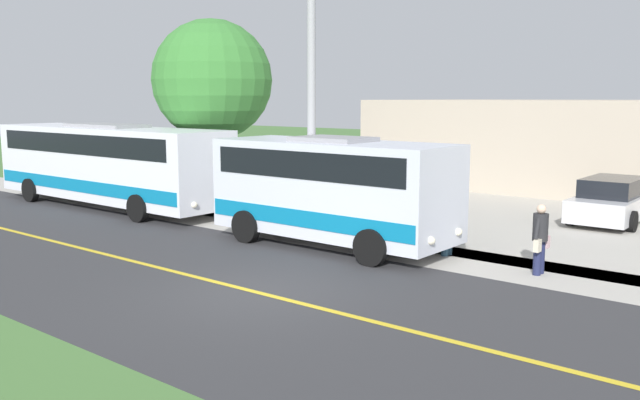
# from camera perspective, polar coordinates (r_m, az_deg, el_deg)

# --- Properties ---
(ground_plane) EXTENTS (120.00, 120.00, 0.00)m
(ground_plane) POSITION_cam_1_polar(r_m,az_deg,el_deg) (14.03, -5.32, -7.80)
(ground_plane) COLOR #477238
(road_surface) EXTENTS (8.00, 100.00, 0.01)m
(road_surface) POSITION_cam_1_polar(r_m,az_deg,el_deg) (14.03, -5.32, -7.79)
(road_surface) COLOR #333335
(road_surface) RESTS_ON ground
(sidewalk) EXTENTS (2.40, 100.00, 0.01)m
(sidewalk) POSITION_cam_1_polar(r_m,az_deg,el_deg) (17.99, 6.36, -4.13)
(sidewalk) COLOR #B2ADA3
(sidewalk) RESTS_ON ground
(parking_lot_surface) EXTENTS (14.00, 36.00, 0.01)m
(parking_lot_surface) POSITION_cam_1_polar(r_m,az_deg,el_deg) (23.25, 22.40, -1.82)
(parking_lot_surface) COLOR #B2ADA3
(parking_lot_surface) RESTS_ON ground
(road_centre_line) EXTENTS (0.16, 100.00, 0.00)m
(road_centre_line) POSITION_cam_1_polar(r_m,az_deg,el_deg) (14.03, -5.32, -7.77)
(road_centre_line) COLOR gold
(road_centre_line) RESTS_ON ground
(shuttle_bus_front) EXTENTS (2.67, 6.87, 2.94)m
(shuttle_bus_front) POSITION_cam_1_polar(r_m,az_deg,el_deg) (18.04, 1.10, 1.16)
(shuttle_bus_front) COLOR silver
(shuttle_bus_front) RESTS_ON ground
(transit_bus_rear) EXTENTS (2.72, 11.07, 3.03)m
(transit_bus_rear) POSITION_cam_1_polar(r_m,az_deg,el_deg) (25.73, -17.44, 3.13)
(transit_bus_rear) COLOR white
(transit_bus_rear) RESTS_ON ground
(pedestrian_with_bags) EXTENTS (0.72, 0.34, 1.61)m
(pedestrian_with_bags) POSITION_cam_1_polar(r_m,az_deg,el_deg) (15.97, 18.09, -3.01)
(pedestrian_with_bags) COLOR #1E2347
(pedestrian_with_bags) RESTS_ON ground
(pedestrian_waiting) EXTENTS (0.72, 0.34, 1.68)m
(pedestrian_waiting) POSITION_cam_1_polar(r_m,az_deg,el_deg) (17.31, 10.73, -1.70)
(pedestrian_waiting) COLOR #335972
(pedestrian_waiting) RESTS_ON ground
(street_light_pole) EXTENTS (1.97, 0.24, 7.97)m
(street_light_pole) POSITION_cam_1_polar(r_m,az_deg,el_deg) (18.90, -0.98, 9.95)
(street_light_pole) COLOR #9E9EA3
(street_light_pole) RESTS_ON ground
(parked_car_near) EXTENTS (4.42, 2.06, 1.45)m
(parked_car_near) POSITION_cam_1_polar(r_m,az_deg,el_deg) (23.52, 23.53, -0.08)
(parked_car_near) COLOR silver
(parked_car_near) RESTS_ON ground
(tree_curbside) EXTENTS (4.40, 4.40, 6.80)m
(tree_curbside) POSITION_cam_1_polar(r_m,az_deg,el_deg) (25.42, -9.10, 9.95)
(tree_curbside) COLOR brown
(tree_curbside) RESTS_ON ground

